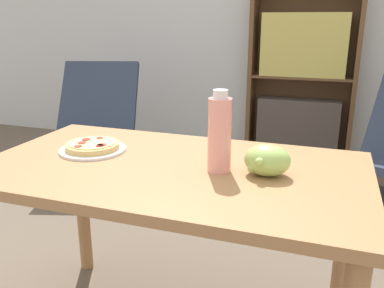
{
  "coord_description": "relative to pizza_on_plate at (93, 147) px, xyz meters",
  "views": [
    {
      "loc": [
        0.55,
        -1.11,
        1.2
      ],
      "look_at": [
        0.1,
        0.16,
        0.79
      ],
      "focal_mm": 38.0,
      "sensor_mm": 36.0,
      "label": 1
    }
  ],
  "objects": [
    {
      "name": "lounge_chair_near",
      "position": [
        -0.86,
        1.33,
        -0.46
      ],
      "size": [
        0.77,
        0.9,
        0.88
      ],
      "rotation": [
        0.0,
        0.0,
        0.29
      ],
      "color": "black",
      "rests_on": "ground_plane"
    },
    {
      "name": "wall_back",
      "position": [
        0.29,
        2.48,
        0.56
      ],
      "size": [
        8.0,
        0.05,
        2.6
      ],
      "color": "silver",
      "rests_on": "ground_plane"
    },
    {
      "name": "bookshelf",
      "position": [
        0.58,
        2.33,
        -0.07
      ],
      "size": [
        0.89,
        0.26,
        1.47
      ],
      "color": "brown",
      "rests_on": "ground_plane"
    },
    {
      "name": "grape_bunch",
      "position": [
        0.66,
        -0.04,
        0.03
      ],
      "size": [
        0.15,
        0.13,
        0.1
      ],
      "color": "#A8CC66",
      "rests_on": "dining_table"
    },
    {
      "name": "pizza_on_plate",
      "position": [
        0.0,
        0.0,
        0.0
      ],
      "size": [
        0.25,
        0.25,
        0.04
      ],
      "color": "white",
      "rests_on": "dining_table"
    },
    {
      "name": "dining_table",
      "position": [
        0.34,
        -0.05,
        -0.12
      ],
      "size": [
        1.31,
        0.74,
        0.73
      ],
      "color": "#A37549",
      "rests_on": "ground_plane"
    },
    {
      "name": "drink_bottle",
      "position": [
        0.51,
        -0.05,
        0.11
      ],
      "size": [
        0.08,
        0.08,
        0.27
      ],
      "color": "pink",
      "rests_on": "dining_table"
    }
  ]
}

